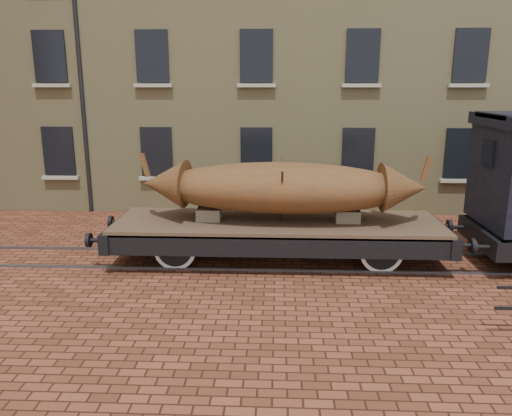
{
  "coord_description": "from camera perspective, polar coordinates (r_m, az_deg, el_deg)",
  "views": [
    {
      "loc": [
        -1.75,
        -12.3,
        4.48
      ],
      "look_at": [
        -2.32,
        0.5,
        1.3
      ],
      "focal_mm": 35.0,
      "sensor_mm": 36.0,
      "label": 1
    }
  ],
  "objects": [
    {
      "name": "rail_track",
      "position": [
        13.2,
        10.06,
        -5.99
      ],
      "size": [
        30.0,
        1.52,
        0.06
      ],
      "color": "#59595E",
      "rests_on": "ground"
    },
    {
      "name": "iron_boat",
      "position": [
        12.55,
        2.97,
        2.38
      ],
      "size": [
        7.25,
        2.23,
        1.71
      ],
      "color": "brown",
      "rests_on": "flatcar_wagon"
    },
    {
      "name": "warehouse_cream",
      "position": [
        22.93,
        15.4,
        19.78
      ],
      "size": [
        40.0,
        10.19,
        14.0
      ],
      "color": "tan",
      "rests_on": "ground"
    },
    {
      "name": "ground",
      "position": [
        13.21,
        10.06,
        -6.11
      ],
      "size": [
        90.0,
        90.0,
        0.0
      ],
      "primitive_type": "plane",
      "color": "#512819"
    },
    {
      "name": "flatcar_wagon",
      "position": [
        12.82,
        2.47,
        -2.4
      ],
      "size": [
        9.33,
        2.53,
        1.41
      ],
      "color": "brown",
      "rests_on": "ground"
    }
  ]
}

